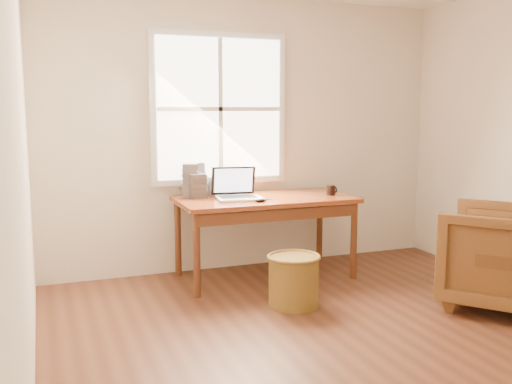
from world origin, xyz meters
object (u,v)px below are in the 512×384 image
desk (265,199)px  cd_stack_a (195,179)px  armchair (503,257)px  laptop (240,184)px  coffee_mug (331,190)px  wicker_stool (294,281)px

desk → cd_stack_a: bearing=148.0°
armchair → cd_stack_a: (-2.01, 1.77, 0.50)m
laptop → coffee_mug: bearing=5.1°
desk → wicker_stool: (-0.07, -0.81, -0.53)m
desk → coffee_mug: (0.63, -0.09, 0.07)m
desk → wicker_stool: bearing=-95.3°
armchair → coffee_mug: coffee_mug is taller
cd_stack_a → laptop: bearing=-53.8°
wicker_stool → laptop: (-0.19, 0.75, 0.69)m
wicker_stool → cd_stack_a: cd_stack_a is taller
coffee_mug → cd_stack_a: cd_stack_a is taller
armchair → laptop: 2.23m
armchair → coffee_mug: bearing=-98.0°
desk → cd_stack_a: 0.69m
armchair → wicker_stool: bearing=-61.5°
laptop → coffee_mug: laptop is taller
desk → coffee_mug: 0.64m
armchair → laptop: size_ratio=2.23×
desk → cd_stack_a: size_ratio=5.13×
laptop → cd_stack_a: (-0.30, 0.41, 0.01)m
wicker_stool → laptop: 1.04m
armchair → laptop: (-1.71, 1.36, 0.49)m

